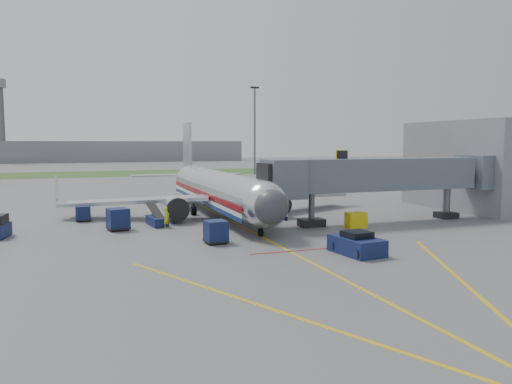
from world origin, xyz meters
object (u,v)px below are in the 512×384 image
object	(u,v)px
pushback_tug	(357,244)
ramp_worker	(166,217)
airliner	(218,189)
belt_loader	(157,220)

from	to	relation	value
pushback_tug	ramp_worker	world-z (taller)	ramp_worker
airliner	belt_loader	size ratio (longest dim) A/B	8.78
pushback_tug	belt_loader	xyz separation A→B (m)	(-11.19, 16.41, -0.18)
airliner	pushback_tug	distance (m)	21.94
pushback_tug	belt_loader	world-z (taller)	belt_loader
pushback_tug	ramp_worker	distance (m)	18.13
pushback_tug	belt_loader	bearing A→B (deg)	124.28
airliner	pushback_tug	size ratio (longest dim) A/B	8.83
airliner	belt_loader	bearing A→B (deg)	-144.80
belt_loader	ramp_worker	world-z (taller)	belt_loader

